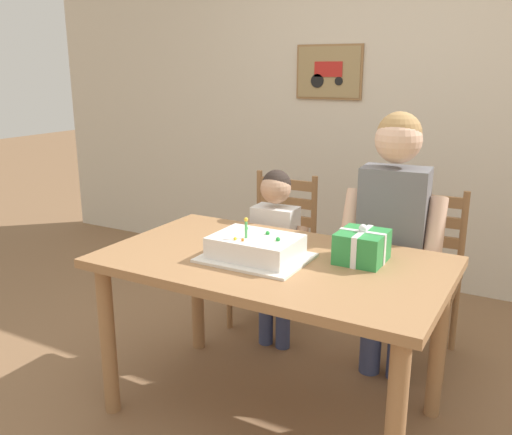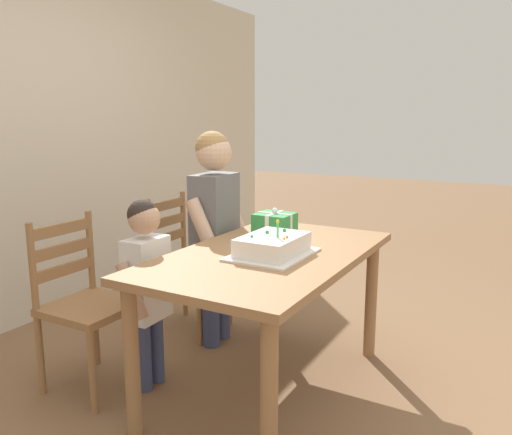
{
  "view_description": "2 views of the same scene",
  "coord_description": "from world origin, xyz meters",
  "px_view_note": "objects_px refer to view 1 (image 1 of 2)",
  "views": [
    {
      "loc": [
        1.02,
        -1.97,
        1.55
      ],
      "look_at": [
        -0.11,
        0.06,
        0.91
      ],
      "focal_mm": 38.47,
      "sensor_mm": 36.0,
      "label": 1
    },
    {
      "loc": [
        -2.22,
        -1.17,
        1.43
      ],
      "look_at": [
        -0.03,
        0.06,
        0.94
      ],
      "focal_mm": 35.68,
      "sensor_mm": 36.0,
      "label": 2
    }
  ],
  "objects_px": {
    "dining_table": "(272,280)",
    "chair_right": "(418,275)",
    "child_older": "(393,223)",
    "child_younger": "(275,242)",
    "chair_left": "(275,250)",
    "gift_box_red_large": "(362,246)",
    "birthday_cake": "(256,248)"
  },
  "relations": [
    {
      "from": "dining_table",
      "to": "chair_right",
      "type": "relative_size",
      "value": 1.6
    },
    {
      "from": "child_older",
      "to": "child_younger",
      "type": "distance_m",
      "value": 0.67
    },
    {
      "from": "dining_table",
      "to": "chair_left",
      "type": "height_order",
      "value": "chair_left"
    },
    {
      "from": "child_younger",
      "to": "dining_table",
      "type": "bearing_deg",
      "value": -63.73
    },
    {
      "from": "child_younger",
      "to": "gift_box_red_large",
      "type": "bearing_deg",
      "value": -34.08
    },
    {
      "from": "gift_box_red_large",
      "to": "chair_right",
      "type": "relative_size",
      "value": 0.23
    },
    {
      "from": "gift_box_red_large",
      "to": "chair_right",
      "type": "height_order",
      "value": "gift_box_red_large"
    },
    {
      "from": "chair_left",
      "to": "child_older",
      "type": "distance_m",
      "value": 0.92
    },
    {
      "from": "birthday_cake",
      "to": "chair_right",
      "type": "height_order",
      "value": "birthday_cake"
    },
    {
      "from": "gift_box_red_large",
      "to": "child_younger",
      "type": "relative_size",
      "value": 0.21
    },
    {
      "from": "dining_table",
      "to": "child_older",
      "type": "bearing_deg",
      "value": 58.08
    },
    {
      "from": "chair_right",
      "to": "child_older",
      "type": "height_order",
      "value": "child_older"
    },
    {
      "from": "birthday_cake",
      "to": "chair_right",
      "type": "bearing_deg",
      "value": 61.9
    },
    {
      "from": "chair_right",
      "to": "child_younger",
      "type": "xyz_separation_m",
      "value": [
        -0.72,
        -0.3,
        0.15
      ]
    },
    {
      "from": "birthday_cake",
      "to": "chair_left",
      "type": "xyz_separation_m",
      "value": [
        -0.38,
        0.92,
        -0.34
      ]
    },
    {
      "from": "chair_left",
      "to": "child_older",
      "type": "xyz_separation_m",
      "value": [
        0.79,
        -0.3,
        0.36
      ]
    },
    {
      "from": "chair_left",
      "to": "child_younger",
      "type": "bearing_deg",
      "value": -62.84
    },
    {
      "from": "child_younger",
      "to": "child_older",
      "type": "bearing_deg",
      "value": -0.07
    },
    {
      "from": "chair_right",
      "to": "child_younger",
      "type": "bearing_deg",
      "value": -157.39
    },
    {
      "from": "chair_left",
      "to": "child_older",
      "type": "bearing_deg",
      "value": -20.7
    },
    {
      "from": "dining_table",
      "to": "child_younger",
      "type": "height_order",
      "value": "child_younger"
    },
    {
      "from": "chair_left",
      "to": "gift_box_red_large",
      "type": "bearing_deg",
      "value": -42.81
    },
    {
      "from": "child_older",
      "to": "chair_left",
      "type": "bearing_deg",
      "value": 159.3
    },
    {
      "from": "birthday_cake",
      "to": "child_younger",
      "type": "relative_size",
      "value": 0.43
    },
    {
      "from": "chair_right",
      "to": "child_younger",
      "type": "relative_size",
      "value": 0.9
    },
    {
      "from": "birthday_cake",
      "to": "child_younger",
      "type": "bearing_deg",
      "value": 110.02
    },
    {
      "from": "dining_table",
      "to": "chair_left",
      "type": "relative_size",
      "value": 1.6
    },
    {
      "from": "chair_left",
      "to": "chair_right",
      "type": "height_order",
      "value": "same"
    },
    {
      "from": "child_older",
      "to": "dining_table",
      "type": "bearing_deg",
      "value": -121.92
    },
    {
      "from": "gift_box_red_large",
      "to": "child_older",
      "type": "xyz_separation_m",
      "value": [
        0.01,
        0.42,
        0.0
      ]
    },
    {
      "from": "dining_table",
      "to": "chair_right",
      "type": "distance_m",
      "value": 0.99
    },
    {
      "from": "gift_box_red_large",
      "to": "chair_right",
      "type": "distance_m",
      "value": 0.81
    }
  ]
}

